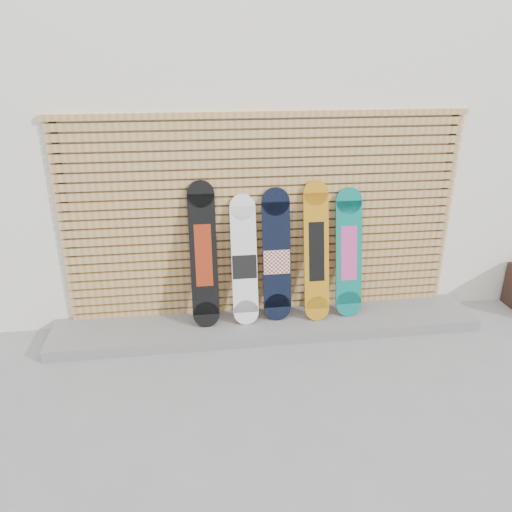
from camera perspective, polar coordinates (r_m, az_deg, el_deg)
The scene contains 9 objects.
ground at distance 5.02m, azimuth 4.25°, elevation -12.12°, with size 80.00×80.00×0.00m, color gray.
building at distance 7.74m, azimuth 2.96°, elevation 14.63°, with size 12.00×5.00×3.60m, color white.
concrete_step at distance 5.53m, azimuth 1.29°, elevation -7.80°, with size 4.60×0.70×0.12m, color slate.
slat_wall at distance 5.33m, azimuth 0.91°, elevation 4.52°, with size 4.26×0.08×2.29m.
snowboard_0 at distance 5.20m, azimuth -6.02°, elevation 0.07°, with size 0.28×0.35×1.52m.
snowboard_1 at distance 5.25m, azimuth -1.35°, elevation -0.60°, with size 0.27×0.35×1.36m.
snowboard_2 at distance 5.31m, azimuth 2.37°, elevation -0.03°, with size 0.30×0.31×1.42m.
snowboard_3 at distance 5.36m, azimuth 6.91°, elevation 0.50°, with size 0.27×0.37×1.48m.
snowboard_4 at distance 5.49m, azimuth 10.55°, elevation 0.33°, with size 0.29×0.32×1.39m.
Camera 1 is at (-0.92, -4.04, 2.84)m, focal length 35.00 mm.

